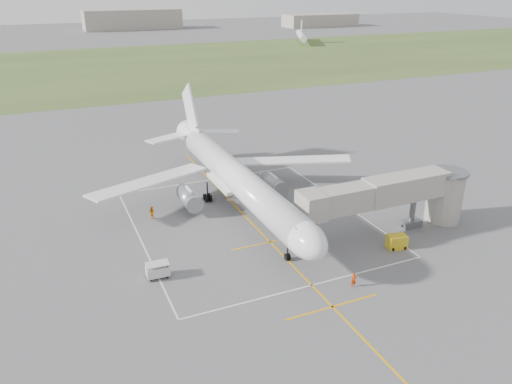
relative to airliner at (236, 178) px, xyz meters
name	(u,v)px	position (x,y,z in m)	size (l,w,h in m)	color
ground	(239,209)	(0.00, -0.75, -4.39)	(700.00, 700.00, 0.00)	#535355
grass_strip	(102,68)	(0.00, 129.25, -4.38)	(700.00, 120.00, 0.02)	#3B5023
apron_markings	(256,227)	(0.00, -6.57, -4.38)	(28.20, 60.00, 0.01)	orange
airliner	(236,178)	(0.00, 0.00, 0.00)	(38.93, 46.75, 13.52)	silver
jet_bridge	(400,195)	(15.72, -14.25, 0.35)	(23.40, 5.00, 7.20)	gray
gpu_unit	(397,242)	(12.85, -17.94, -3.60)	(2.38, 1.87, 1.62)	gold
baggage_cart	(158,270)	(-13.99, -12.93, -3.55)	(2.43, 1.52, 1.65)	silver
ramp_worker_nose	(354,280)	(3.72, -22.69, -3.59)	(0.58, 0.38, 1.60)	#D93C06
ramp_worker_wing	(152,212)	(-11.38, 1.27, -3.55)	(0.82, 0.64, 1.69)	orange
distant_hangars	(38,25)	(-16.15, 264.44, 0.78)	(345.00, 49.00, 12.00)	gray
distant_aircraft	(124,44)	(14.66, 166.98, -0.80)	(190.92, 34.59, 8.85)	silver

